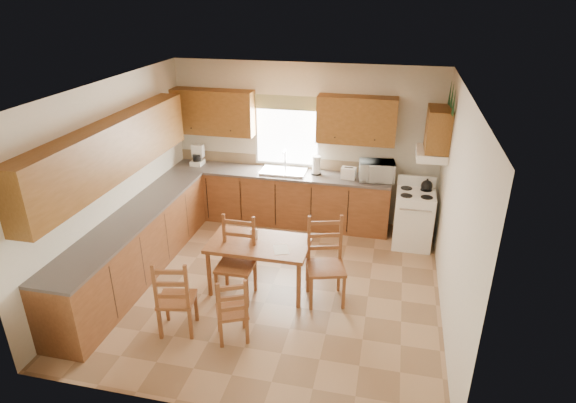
% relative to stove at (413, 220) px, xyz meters
% --- Properties ---
extents(floor, '(4.50, 4.50, 0.00)m').
position_rel_stove_xyz_m(floor, '(-1.88, -1.61, -0.44)').
color(floor, '#A4805B').
rests_on(floor, ground).
extents(ceiling, '(4.50, 4.50, 0.00)m').
position_rel_stove_xyz_m(ceiling, '(-1.88, -1.61, 2.26)').
color(ceiling, '#92582B').
rests_on(ceiling, floor).
extents(wall_left, '(4.50, 4.50, 0.00)m').
position_rel_stove_xyz_m(wall_left, '(-4.13, -1.61, 0.91)').
color(wall_left, silver).
rests_on(wall_left, floor).
extents(wall_right, '(4.50, 4.50, 0.00)m').
position_rel_stove_xyz_m(wall_right, '(0.37, -1.61, 0.91)').
color(wall_right, silver).
rests_on(wall_right, floor).
extents(wall_back, '(4.50, 4.50, 0.00)m').
position_rel_stove_xyz_m(wall_back, '(-1.88, 0.64, 0.91)').
color(wall_back, silver).
rests_on(wall_back, floor).
extents(wall_front, '(4.50, 4.50, 0.00)m').
position_rel_stove_xyz_m(wall_front, '(-1.88, -3.86, 0.91)').
color(wall_front, silver).
rests_on(wall_front, floor).
extents(lower_cab_back, '(3.75, 0.60, 0.88)m').
position_rel_stove_xyz_m(lower_cab_back, '(-2.25, 0.34, 0.00)').
color(lower_cab_back, brown).
rests_on(lower_cab_back, floor).
extents(lower_cab_left, '(0.60, 3.60, 0.88)m').
position_rel_stove_xyz_m(lower_cab_left, '(-3.83, -1.76, 0.00)').
color(lower_cab_left, brown).
rests_on(lower_cab_left, floor).
extents(counter_back, '(3.75, 0.63, 0.04)m').
position_rel_stove_xyz_m(counter_back, '(-2.25, 0.34, 0.46)').
color(counter_back, '#564F4B').
rests_on(counter_back, lower_cab_back).
extents(counter_left, '(0.63, 3.60, 0.04)m').
position_rel_stove_xyz_m(counter_left, '(-3.83, -1.76, 0.46)').
color(counter_left, '#564F4B').
rests_on(counter_left, lower_cab_left).
extents(backsplash, '(3.75, 0.01, 0.18)m').
position_rel_stove_xyz_m(backsplash, '(-2.25, 0.63, 0.57)').
color(backsplash, '#8C7656').
rests_on(backsplash, counter_back).
extents(upper_cab_back_left, '(1.41, 0.33, 0.75)m').
position_rel_stove_xyz_m(upper_cab_back_left, '(-3.43, 0.48, 1.42)').
color(upper_cab_back_left, brown).
rests_on(upper_cab_back_left, wall_back).
extents(upper_cab_back_right, '(1.25, 0.33, 0.75)m').
position_rel_stove_xyz_m(upper_cab_back_right, '(-1.02, 0.48, 1.42)').
color(upper_cab_back_right, brown).
rests_on(upper_cab_back_right, wall_back).
extents(upper_cab_left, '(0.33, 3.60, 0.75)m').
position_rel_stove_xyz_m(upper_cab_left, '(-3.96, -1.76, 1.42)').
color(upper_cab_left, brown).
rests_on(upper_cab_left, wall_left).
extents(upper_cab_stove, '(0.33, 0.62, 0.62)m').
position_rel_stove_xyz_m(upper_cab_stove, '(0.20, 0.04, 1.46)').
color(upper_cab_stove, brown).
rests_on(upper_cab_stove, wall_right).
extents(range_hood, '(0.44, 0.62, 0.12)m').
position_rel_stove_xyz_m(range_hood, '(0.15, 0.04, 1.08)').
color(range_hood, white).
rests_on(range_hood, wall_right).
extents(window_frame, '(1.13, 0.02, 1.18)m').
position_rel_stove_xyz_m(window_frame, '(-2.18, 0.61, 1.11)').
color(window_frame, white).
rests_on(window_frame, wall_back).
extents(window_pane, '(1.05, 0.01, 1.10)m').
position_rel_stove_xyz_m(window_pane, '(-2.18, 0.61, 1.11)').
color(window_pane, white).
rests_on(window_pane, wall_back).
extents(window_valance, '(1.19, 0.01, 0.24)m').
position_rel_stove_xyz_m(window_valance, '(-2.18, 0.58, 1.61)').
color(window_valance, '#425B2A').
rests_on(window_valance, wall_back).
extents(sink_basin, '(0.75, 0.45, 0.04)m').
position_rel_stove_xyz_m(sink_basin, '(-2.18, 0.34, 0.50)').
color(sink_basin, silver).
rests_on(sink_basin, counter_back).
extents(pine_decal_a, '(0.22, 0.22, 0.36)m').
position_rel_stove_xyz_m(pine_decal_a, '(0.33, -0.28, 1.94)').
color(pine_decal_a, '#1B4622').
rests_on(pine_decal_a, wall_right).
extents(pine_decal_b, '(0.22, 0.22, 0.36)m').
position_rel_stove_xyz_m(pine_decal_b, '(0.33, 0.04, 1.98)').
color(pine_decal_b, '#1B4622').
rests_on(pine_decal_b, wall_right).
extents(pine_decal_c, '(0.22, 0.22, 0.36)m').
position_rel_stove_xyz_m(pine_decal_c, '(0.33, 0.36, 1.94)').
color(pine_decal_c, '#1B4622').
rests_on(pine_decal_c, wall_right).
extents(stove, '(0.59, 0.61, 0.88)m').
position_rel_stove_xyz_m(stove, '(0.00, 0.00, 0.00)').
color(stove, white).
rests_on(stove, floor).
extents(coffeemaker, '(0.23, 0.25, 0.31)m').
position_rel_stove_xyz_m(coffeemaker, '(-3.75, 0.38, 0.64)').
color(coffeemaker, white).
rests_on(coffeemaker, counter_back).
extents(paper_towel, '(0.18, 0.18, 0.31)m').
position_rel_stove_xyz_m(paper_towel, '(-1.63, 0.39, 0.64)').
color(paper_towel, white).
rests_on(paper_towel, counter_back).
extents(toaster, '(0.25, 0.17, 0.19)m').
position_rel_stove_xyz_m(toaster, '(-1.08, 0.31, 0.58)').
color(toaster, white).
rests_on(toaster, counter_back).
extents(microwave, '(0.56, 0.43, 0.31)m').
position_rel_stove_xyz_m(microwave, '(-0.64, 0.34, 0.64)').
color(microwave, white).
rests_on(microwave, counter_back).
extents(dining_table, '(1.33, 0.76, 0.71)m').
position_rel_stove_xyz_m(dining_table, '(-2.03, -1.72, -0.08)').
color(dining_table, brown).
rests_on(dining_table, floor).
extents(chair_near_left, '(0.49, 0.48, 1.00)m').
position_rel_stove_xyz_m(chair_near_left, '(-2.74, -2.78, 0.06)').
color(chair_near_left, brown).
rests_on(chair_near_left, floor).
extents(chair_near_right, '(0.47, 0.46, 0.85)m').
position_rel_stove_xyz_m(chair_near_right, '(-2.06, -2.77, -0.01)').
color(chair_near_right, brown).
rests_on(chair_near_right, floor).
extents(chair_far_left, '(0.46, 0.44, 1.10)m').
position_rel_stove_xyz_m(chair_far_left, '(-2.27, -1.99, 0.11)').
color(chair_far_left, brown).
rests_on(chair_far_left, floor).
extents(chair_far_right, '(0.58, 0.57, 1.13)m').
position_rel_stove_xyz_m(chair_far_right, '(-1.12, -1.80, 0.13)').
color(chair_far_right, brown).
rests_on(chair_far_right, floor).
extents(table_paper, '(0.26, 0.30, 0.00)m').
position_rel_stove_xyz_m(table_paper, '(-1.70, -1.84, 0.27)').
color(table_paper, white).
rests_on(table_paper, dining_table).
extents(table_card, '(0.10, 0.03, 0.13)m').
position_rel_stove_xyz_m(table_card, '(-2.12, -1.62, 0.34)').
color(table_card, white).
rests_on(table_card, dining_table).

